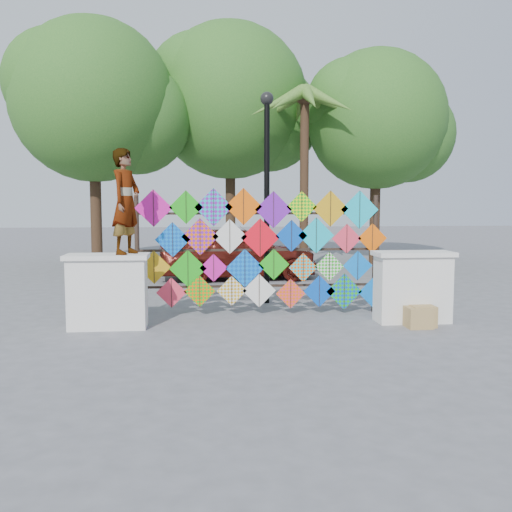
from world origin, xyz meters
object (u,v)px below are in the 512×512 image
(sedan, at_px, (237,252))
(lamppost, at_px, (267,177))
(kite_rack, at_px, (262,250))
(vendor_woman, at_px, (126,201))

(sedan, distance_m, lamppost, 4.34)
(sedan, bearing_deg, lamppost, -179.19)
(kite_rack, distance_m, sedan, 5.16)
(kite_rack, xyz_separation_m, lamppost, (0.23, 1.27, 1.44))
(kite_rack, xyz_separation_m, sedan, (-0.16, 5.14, -0.49))
(vendor_woman, xyz_separation_m, sedan, (2.28, 6.07, -1.42))
(lamppost, bearing_deg, kite_rack, -100.22)
(vendor_woman, relative_size, sedan, 0.40)
(sedan, height_order, lamppost, lamppost)
(kite_rack, height_order, lamppost, lamppost)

